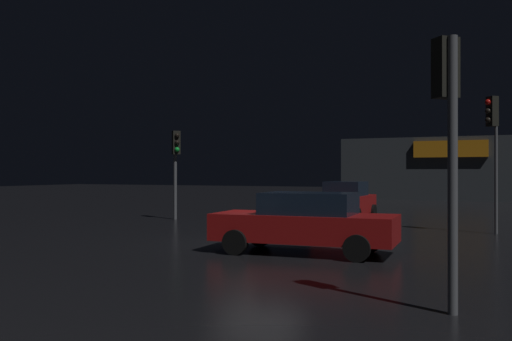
% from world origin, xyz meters
% --- Properties ---
extents(ground_plane, '(120.00, 120.00, 0.00)m').
position_xyz_m(ground_plane, '(0.00, 0.00, 0.00)').
color(ground_plane, black).
extents(store_building, '(15.77, 8.77, 4.56)m').
position_xyz_m(store_building, '(2.88, 31.10, 2.28)').
color(store_building, '#33383D').
rests_on(store_building, ground).
extents(traffic_signal_main, '(0.42, 0.42, 4.55)m').
position_xyz_m(traffic_signal_main, '(6.05, 5.52, 3.50)').
color(traffic_signal_main, '#595B60').
rests_on(traffic_signal_main, ground).
extents(traffic_signal_cross_left, '(0.42, 0.42, 3.83)m').
position_xyz_m(traffic_signal_cross_left, '(-6.58, 6.08, 2.72)').
color(traffic_signal_cross_left, '#595B60').
rests_on(traffic_signal_cross_left, ground).
extents(traffic_signal_cross_right, '(0.42, 0.42, 4.02)m').
position_xyz_m(traffic_signal_cross_right, '(5.67, -5.94, 2.87)').
color(traffic_signal_cross_right, '#595B60').
rests_on(traffic_signal_cross_right, ground).
extents(car_near, '(1.93, 4.06, 1.66)m').
position_xyz_m(car_near, '(0.34, 8.22, 0.82)').
color(car_near, '#A51414').
rests_on(car_near, ground).
extents(car_far, '(4.66, 2.14, 1.54)m').
position_xyz_m(car_far, '(1.82, -1.16, 0.79)').
color(car_far, '#A51414').
rests_on(car_far, ground).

